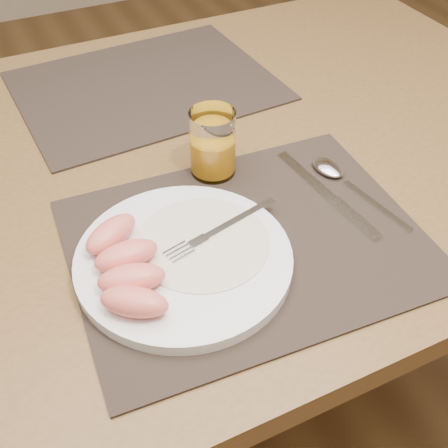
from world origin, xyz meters
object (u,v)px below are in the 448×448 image
Objects in this scene: placemat_near at (247,242)px; juice_glass at (213,146)px; fork at (214,233)px; spoon at (335,172)px; table at (182,195)px; knife at (334,200)px; plate at (184,260)px; placemat_far at (146,86)px.

placemat_near is 0.16m from juice_glass.
fork reaches higher than spoon.
placemat_near is 0.05m from fork.
knife is at bearing -53.07° from table.
spoon is (0.22, 0.05, -0.01)m from fork.
fork is at bearing -99.54° from table.
placemat_near reaches higher than table.
plate reaches higher than spoon.
spoon reaches higher than placemat_near.
knife reaches higher than placemat_far.
placemat_far is 0.41m from spoon.
fork is (-0.06, -0.43, 0.02)m from placemat_far.
spoon is (0.16, -0.37, 0.01)m from placemat_far.
juice_glass reaches higher than placemat_near.
knife is at bearing 0.81° from fork.
plate reaches higher than placemat_far.
placemat_far is at bearing 106.82° from knife.
placemat_near is 2.34× the size of spoon.
table is 7.29× the size of spoon.
spoon is at bearing -39.61° from table.
placemat_near is at bearing -98.12° from juice_glass.
fork is (0.05, 0.02, 0.01)m from plate.
knife is (0.15, -0.20, 0.09)m from table.
juice_glass is at bearing 54.41° from plate.
spoon is (0.03, 0.05, 0.00)m from knife.
plate is 0.28m from spoon.
placemat_far is at bearing 82.07° from fork.
juice_glass is (0.03, -0.07, 0.13)m from table.
placemat_near is at bearing -88.23° from table.
plate is (-0.11, -0.44, 0.01)m from placemat_far.
knife reaches higher than table.
fork is at bearing 160.83° from placemat_near.
fork is (-0.03, -0.21, 0.11)m from table.
placemat_near is 0.19m from spoon.
placemat_far is 0.43m from fork.
knife is at bearing -73.18° from placemat_far.
placemat_near is 2.59× the size of fork.
knife is 1.15× the size of spoon.
juice_glass is at bearing -89.21° from placemat_far.
table is at bearing 69.50° from plate.
plate is 0.24m from knife.
placemat_far is (0.02, 0.22, 0.09)m from table.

